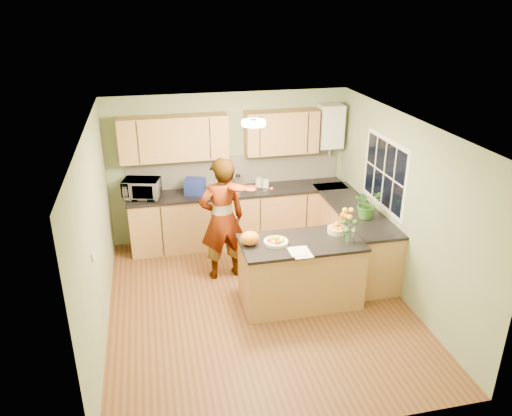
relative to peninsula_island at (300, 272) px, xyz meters
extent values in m
plane|color=#573519|center=(-0.57, 0.04, -0.46)|extent=(4.50, 4.50, 0.00)
cube|color=white|center=(-0.57, 0.04, 2.04)|extent=(4.00, 4.50, 0.02)
cube|color=gray|center=(-0.57, 2.29, 0.79)|extent=(4.00, 0.02, 2.50)
cube|color=gray|center=(-0.57, -2.21, 0.79)|extent=(4.00, 0.02, 2.50)
cube|color=gray|center=(-2.57, 0.04, 0.79)|extent=(0.02, 4.50, 2.50)
cube|color=gray|center=(1.43, 0.04, 0.79)|extent=(0.02, 4.50, 2.50)
cube|color=#A26F41|center=(-0.47, 1.99, -0.01)|extent=(3.60, 0.60, 0.90)
cube|color=black|center=(-0.47, 1.98, 0.46)|extent=(3.64, 0.62, 0.04)
cube|color=#A26F41|center=(1.13, 0.89, -0.01)|extent=(0.60, 2.20, 0.90)
cube|color=black|center=(1.12, 0.89, 0.46)|extent=(0.62, 2.24, 0.04)
cube|color=silver|center=(-0.47, 2.27, 0.74)|extent=(3.60, 0.02, 0.52)
cube|color=#A26F41|center=(-1.47, 2.12, 1.39)|extent=(1.70, 0.34, 0.70)
cube|color=#A26F41|center=(0.28, 2.12, 1.39)|extent=(1.20, 0.34, 0.70)
cube|color=white|center=(1.13, 2.13, 1.44)|extent=(0.40, 0.30, 0.72)
cylinder|color=#B5B5BA|center=(1.13, 2.13, 1.04)|extent=(0.06, 0.06, 0.20)
cube|color=white|center=(1.42, 0.64, 1.09)|extent=(0.01, 1.30, 1.05)
cube|color=black|center=(1.42, 0.64, 1.09)|extent=(0.01, 1.18, 0.92)
cube|color=white|center=(-2.56, -0.56, 0.84)|extent=(0.02, 0.09, 0.09)
cylinder|color=#FFEABF|center=(-0.57, 0.34, 2.00)|extent=(0.30, 0.30, 0.06)
cylinder|color=white|center=(-0.57, 0.34, 2.03)|extent=(0.10, 0.10, 0.02)
cube|color=#A26F41|center=(0.00, 0.00, -0.02)|extent=(1.58, 0.79, 0.89)
cube|color=black|center=(0.00, 0.00, 0.44)|extent=(1.62, 0.83, 0.04)
cylinder|color=beige|center=(-0.35, 0.00, 0.49)|extent=(0.32, 0.32, 0.05)
cylinder|color=beige|center=(0.55, 0.15, 0.50)|extent=(0.26, 0.26, 0.08)
cylinder|color=silver|center=(0.60, -0.18, 0.58)|extent=(0.12, 0.12, 0.24)
ellipsoid|color=orange|center=(-0.69, 0.05, 0.56)|extent=(0.31, 0.29, 0.19)
cube|color=white|center=(-0.10, -0.30, 0.47)|extent=(0.24, 0.32, 0.01)
imported|color=tan|center=(-0.91, 0.92, 0.46)|extent=(0.74, 0.54, 1.86)
imported|color=white|center=(-2.03, 1.99, 0.63)|extent=(0.64, 0.51, 0.31)
cube|color=navy|center=(-1.19, 1.98, 0.60)|extent=(0.38, 0.32, 0.26)
cylinder|color=#B5B5BA|center=(-0.48, 1.97, 0.60)|extent=(0.18, 0.18, 0.25)
sphere|color=black|center=(-0.48, 1.97, 0.77)|extent=(0.09, 0.09, 0.09)
cylinder|color=beige|center=(-0.12, 2.02, 0.56)|extent=(0.13, 0.13, 0.18)
cylinder|color=white|center=(-0.03, 1.93, 0.56)|extent=(0.14, 0.14, 0.17)
imported|color=#306822|center=(1.13, 0.50, 0.70)|extent=(0.47, 0.43, 0.44)
camera|label=1|loc=(-1.85, -5.60, 3.45)|focal=35.00mm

